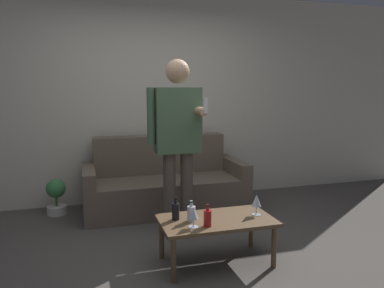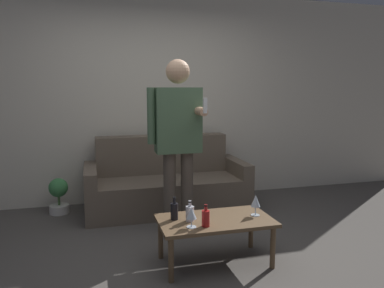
{
  "view_description": "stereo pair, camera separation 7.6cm",
  "coord_description": "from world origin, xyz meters",
  "px_view_note": "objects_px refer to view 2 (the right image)",
  "views": [
    {
      "loc": [
        -0.84,
        -2.92,
        1.47
      ],
      "look_at": [
        0.16,
        0.46,
        0.95
      ],
      "focal_mm": 35.0,
      "sensor_mm": 36.0,
      "label": 1
    },
    {
      "loc": [
        -0.76,
        -2.94,
        1.47
      ],
      "look_at": [
        0.16,
        0.46,
        0.95
      ],
      "focal_mm": 35.0,
      "sensor_mm": 36.0,
      "label": 2
    }
  ],
  "objects_px": {
    "bottle_orange": "(206,218)",
    "person_standing_front": "(178,134)",
    "couch": "(166,184)",
    "coffee_table": "(215,224)"
  },
  "relations": [
    {
      "from": "coffee_table",
      "to": "bottle_orange",
      "type": "bearing_deg",
      "value": -132.12
    },
    {
      "from": "person_standing_front",
      "to": "bottle_orange",
      "type": "bearing_deg",
      "value": -88.09
    },
    {
      "from": "couch",
      "to": "coffee_table",
      "type": "height_order",
      "value": "couch"
    },
    {
      "from": "couch",
      "to": "coffee_table",
      "type": "xyz_separation_m",
      "value": [
        0.11,
        -1.58,
        0.04
      ]
    },
    {
      "from": "couch",
      "to": "coffee_table",
      "type": "distance_m",
      "value": 1.58
    },
    {
      "from": "coffee_table",
      "to": "bottle_orange",
      "type": "height_order",
      "value": "bottle_orange"
    },
    {
      "from": "person_standing_front",
      "to": "coffee_table",
      "type": "bearing_deg",
      "value": -77.46
    },
    {
      "from": "couch",
      "to": "person_standing_front",
      "type": "bearing_deg",
      "value": -93.27
    },
    {
      "from": "couch",
      "to": "person_standing_front",
      "type": "xyz_separation_m",
      "value": [
        -0.05,
        -0.87,
        0.73
      ]
    },
    {
      "from": "bottle_orange",
      "to": "person_standing_front",
      "type": "height_order",
      "value": "person_standing_front"
    }
  ]
}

